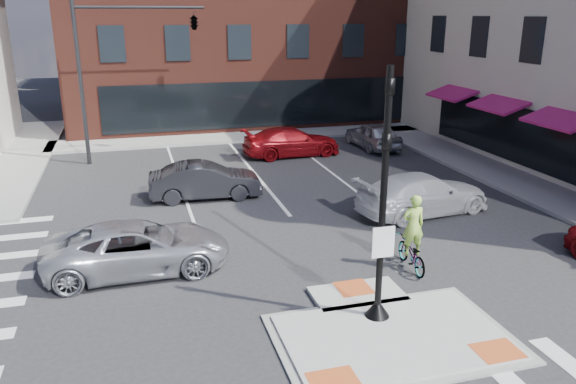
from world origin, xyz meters
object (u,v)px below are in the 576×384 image
object	(u,v)px
bg_car_dark	(205,181)
bg_car_silver	(373,135)
bg_car_red	(292,142)
silver_suv	(138,247)
cyclist	(412,244)
white_pickup	(423,194)

from	to	relation	value
bg_car_dark	bg_car_silver	distance (m)	11.92
bg_car_dark	bg_car_red	bearing A→B (deg)	-38.81
silver_suv	cyclist	size ratio (longest dim) A/B	2.31
bg_car_dark	bg_car_red	distance (m)	7.91
silver_suv	white_pickup	bearing A→B (deg)	-78.85
bg_car_dark	bg_car_red	size ratio (longest dim) A/B	0.87
silver_suv	bg_car_dark	xyz separation A→B (m)	(2.79, 6.17, 0.00)
bg_car_silver	white_pickup	bearing A→B (deg)	73.00
bg_car_dark	cyclist	world-z (taller)	cyclist
silver_suv	bg_car_silver	world-z (taller)	bg_car_silver
bg_car_red	white_pickup	bearing A→B (deg)	-170.85
bg_car_red	cyclist	xyz separation A→B (m)	(-0.47, -14.06, 0.02)
white_pickup	bg_car_dark	size ratio (longest dim) A/B	1.17
silver_suv	bg_car_silver	size ratio (longest dim) A/B	1.22
bg_car_dark	bg_car_silver	world-z (taller)	same
silver_suv	bg_car_silver	xyz separation A→B (m)	(12.90, 12.47, 0.00)
white_pickup	bg_car_red	bearing A→B (deg)	3.63
bg_car_dark	cyclist	bearing A→B (deg)	-145.97
bg_car_red	cyclist	size ratio (longest dim) A/B	2.25
bg_car_dark	bg_car_red	world-z (taller)	bg_car_red
bg_car_dark	cyclist	distance (m)	9.53
bg_car_silver	bg_car_red	world-z (taller)	bg_car_red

